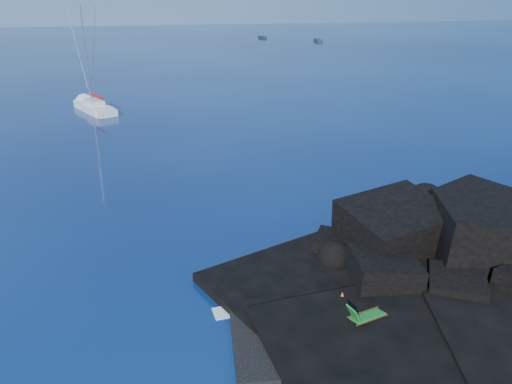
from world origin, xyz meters
The scene contains 11 objects.
ground centered at (0.00, 0.00, 0.00)m, with size 400.00×400.00×0.00m, color #030435.
headland centered at (13.00, 3.00, 0.00)m, with size 24.00×24.00×3.60m, color black, non-canonical shape.
beach centered at (4.50, 0.50, 0.00)m, with size 8.50×6.00×0.70m, color black.
surf_foam centered at (5.00, 5.00, 0.00)m, with size 10.00×8.00×0.06m, color white, non-canonical shape.
sailboat centered at (-8.72, 45.86, 0.00)m, with size 2.40×11.47×12.02m, color white, non-canonical shape.
deck_chair centered at (5.98, 0.24, 0.94)m, with size 1.72×0.75×1.18m, color #1C7E2A, non-canonical shape.
towel centered at (6.42, 1.50, 0.38)m, with size 1.98×0.94×0.05m, color white.
sunbather centered at (6.42, 1.50, 0.52)m, with size 1.72×0.42×0.23m, color #E2A576, non-canonical shape.
marker_cone centered at (5.54, 1.99, 0.59)m, with size 0.32×0.32×0.49m, color orange.
distant_boat_a centered at (32.54, 134.86, 0.00)m, with size 1.31×4.21×0.56m, color #232327.
distant_boat_b centered at (45.51, 121.79, 0.00)m, with size 1.50×4.84×0.64m, color #2B2C31.
Camera 1 is at (-2.37, -15.87, 13.51)m, focal length 35.00 mm.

